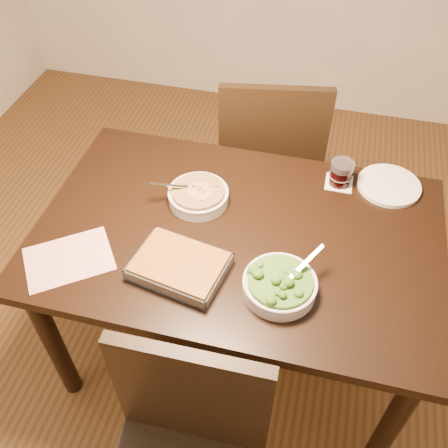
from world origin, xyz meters
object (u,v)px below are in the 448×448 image
table (238,249)px  wine_tumbler (341,172)px  baking_dish (180,266)px  chair_far (270,155)px  stew_bowl (198,195)px  dinner_plate (389,185)px  broccoli_bowl (280,285)px

table → wine_tumbler: size_ratio=14.40×
baking_dish → chair_far: 0.95m
stew_bowl → baking_dish: 0.33m
wine_tumbler → dinner_plate: size_ratio=0.41×
broccoli_bowl → wine_tumbler: bearing=76.1°
dinner_plate → chair_far: size_ratio=0.24×
broccoli_bowl → wine_tumbler: (0.14, 0.55, 0.02)m
baking_dish → stew_bowl: bearing=106.0°
baking_dish → chair_far: size_ratio=0.33×
dinner_plate → table: bearing=-144.2°
table → broccoli_bowl: broccoli_bowl is taller
table → chair_far: size_ratio=1.43×
stew_bowl → dinner_plate: bearing=20.2°
table → wine_tumbler: wine_tumbler is taller
broccoli_bowl → baking_dish: 0.32m
stew_bowl → chair_far: 0.65m
chair_far → wine_tumbler: bearing=121.8°
stew_bowl → wine_tumbler: 0.54m
stew_bowl → broccoli_bowl: 0.48m
broccoli_bowl → wine_tumbler: 0.57m
broccoli_bowl → stew_bowl: bearing=137.4°
wine_tumbler → chair_far: bearing=131.9°
table → dinner_plate: size_ratio=5.94×
dinner_plate → baking_dish: bearing=-138.2°
table → stew_bowl: bearing=147.7°
table → chair_far: (-0.00, 0.69, -0.11)m
table → baking_dish: size_ratio=4.33×
broccoli_bowl → dinner_plate: broccoli_bowl is taller
broccoli_bowl → baking_dish: (-0.32, -0.00, -0.01)m
table → wine_tumbler: 0.48m
chair_far → dinner_plate: bearing=136.5°
stew_bowl → chair_far: chair_far is taller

